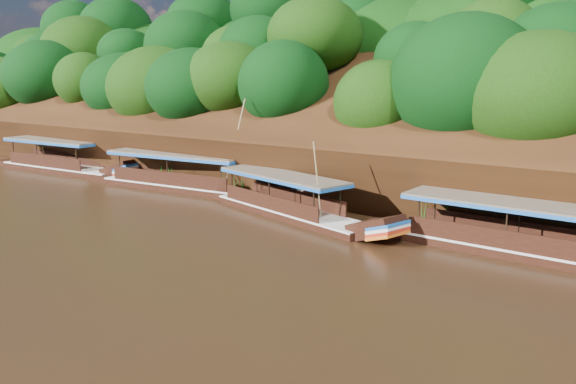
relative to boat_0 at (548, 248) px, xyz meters
name	(u,v)px	position (x,y,z in m)	size (l,w,h in m)	color
ground	(216,252)	(-12.00, -7.47, -0.53)	(160.00, 160.00, 0.00)	black
riverbank	(426,154)	(-12.01, 15.25, 1.36)	(120.00, 30.06, 19.40)	black
boat_0	(548,248)	(0.00, 0.00, 0.00)	(14.35, 2.88, 6.12)	black
boat_1	(298,210)	(-12.53, -0.52, -0.01)	(13.30, 4.94, 4.94)	black
boat_2	(197,184)	(-22.30, 1.44, 0.05)	(16.20, 3.97, 6.76)	black
boat_3	(68,165)	(-36.40, 0.75, 0.07)	(14.85, 3.55, 3.12)	black
reeds	(287,190)	(-15.20, 2.01, 0.34)	(49.01, 2.50, 2.09)	#1E5816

